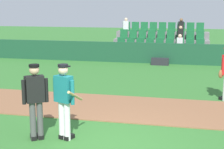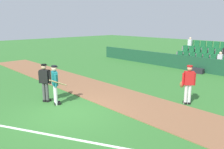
{
  "view_description": "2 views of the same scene",
  "coord_description": "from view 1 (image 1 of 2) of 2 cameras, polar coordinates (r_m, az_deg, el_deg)",
  "views": [
    {
      "loc": [
        1.53,
        -6.91,
        3.03
      ],
      "look_at": [
        -0.6,
        2.71,
        1.04
      ],
      "focal_mm": 54.89,
      "sensor_mm": 36.0,
      "label": 1
    },
    {
      "loc": [
        7.44,
        -4.54,
        3.57
      ],
      "look_at": [
        0.09,
        2.38,
        1.22
      ],
      "focal_mm": 36.12,
      "sensor_mm": 36.0,
      "label": 2
    }
  ],
  "objects": [
    {
      "name": "infield_dirt_path",
      "position": [
        10.29,
        3.42,
        -5.65
      ],
      "size": [
        28.0,
        2.64,
        0.03
      ],
      "primitive_type": "cube",
      "color": "brown",
      "rests_on": "ground"
    },
    {
      "name": "dugout_fence",
      "position": [
        18.31,
        7.63,
        3.52
      ],
      "size": [
        20.0,
        0.16,
        1.09
      ],
      "primitive_type": "cube",
      "color": "#19472D",
      "rests_on": "ground"
    },
    {
      "name": "equipment_bag",
      "position": [
        17.91,
        8.0,
        2.15
      ],
      "size": [
        0.9,
        0.36,
        0.36
      ],
      "primitive_type": "cube",
      "color": "#232328",
      "rests_on": "ground"
    },
    {
      "name": "stadium_bleachers",
      "position": [
        20.16,
        8.12,
        4.44
      ],
      "size": [
        5.55,
        2.95,
        2.3
      ],
      "color": "slate",
      "rests_on": "ground"
    },
    {
      "name": "ground_plane",
      "position": [
        7.7,
        0.01,
        -11.78
      ],
      "size": [
        80.0,
        80.0,
        0.0
      ],
      "primitive_type": "plane",
      "color": "#33702D"
    },
    {
      "name": "batter_teal_jersey",
      "position": [
        7.81,
        -7.95,
        -4.03
      ],
      "size": [
        0.6,
        0.8,
        1.76
      ],
      "color": "white",
      "rests_on": "ground"
    },
    {
      "name": "umpire_home_plate",
      "position": [
        7.92,
        -12.66,
        -3.75
      ],
      "size": [
        0.53,
        0.47,
        1.76
      ],
      "color": "#4C4C4C",
      "rests_on": "ground"
    }
  ]
}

